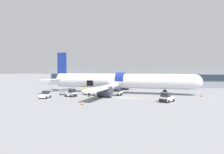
{
  "coord_description": "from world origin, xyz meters",
  "views": [
    {
      "loc": [
        10.31,
        -41.58,
        5.72
      ],
      "look_at": [
        -3.58,
        4.46,
        4.12
      ],
      "focal_mm": 32.0,
      "sensor_mm": 36.0,
      "label": 1
    }
  ],
  "objects_px": {
    "baggage_cart_loading": "(92,93)",
    "ground_crew_driver": "(83,91)",
    "airplane": "(119,81)",
    "ground_crew_loader_b": "(85,89)",
    "baggage_tug_lead": "(166,98)",
    "ground_crew_loader_a": "(89,93)",
    "baggage_tug_spare": "(45,95)",
    "baggage_cart_queued": "(66,92)",
    "baggage_tug_mid": "(116,92)",
    "baggage_tug_rear": "(71,93)"
  },
  "relations": [
    {
      "from": "baggage_tug_lead",
      "to": "ground_crew_loader_b",
      "type": "distance_m",
      "value": 21.43
    },
    {
      "from": "baggage_tug_spare",
      "to": "baggage_cart_loading",
      "type": "bearing_deg",
      "value": 45.66
    },
    {
      "from": "baggage_cart_loading",
      "to": "baggage_cart_queued",
      "type": "xyz_separation_m",
      "value": [
        -6.02,
        -1.08,
        0.06
      ]
    },
    {
      "from": "baggage_cart_loading",
      "to": "ground_crew_loader_a",
      "type": "distance_m",
      "value": 2.75
    },
    {
      "from": "airplane",
      "to": "baggage_cart_loading",
      "type": "xyz_separation_m",
      "value": [
        -4.85,
        -6.12,
        -2.48
      ]
    },
    {
      "from": "baggage_tug_mid",
      "to": "ground_crew_loader_b",
      "type": "distance_m",
      "value": 8.64
    },
    {
      "from": "baggage_tug_rear",
      "to": "ground_crew_loader_b",
      "type": "bearing_deg",
      "value": 88.27
    },
    {
      "from": "baggage_tug_rear",
      "to": "baggage_cart_loading",
      "type": "distance_m",
      "value": 5.03
    },
    {
      "from": "baggage_cart_queued",
      "to": "airplane",
      "type": "bearing_deg",
      "value": 33.53
    },
    {
      "from": "baggage_cart_queued",
      "to": "baggage_tug_mid",
      "type": "bearing_deg",
      "value": 11.45
    },
    {
      "from": "ground_crew_loader_b",
      "to": "ground_crew_driver",
      "type": "bearing_deg",
      "value": -80.36
    },
    {
      "from": "ground_crew_loader_b",
      "to": "airplane",
      "type": "bearing_deg",
      "value": 22.44
    },
    {
      "from": "baggage_tug_lead",
      "to": "baggage_tug_rear",
      "type": "relative_size",
      "value": 1.23
    },
    {
      "from": "baggage_tug_rear",
      "to": "ground_crew_driver",
      "type": "xyz_separation_m",
      "value": [
        0.52,
        4.87,
        0.15
      ]
    },
    {
      "from": "airplane",
      "to": "baggage_cart_queued",
      "type": "bearing_deg",
      "value": -146.47
    },
    {
      "from": "baggage_tug_spare",
      "to": "ground_crew_driver",
      "type": "height_order",
      "value": "ground_crew_driver"
    },
    {
      "from": "baggage_tug_lead",
      "to": "ground_crew_loader_a",
      "type": "bearing_deg",
      "value": 170.76
    },
    {
      "from": "baggage_tug_mid",
      "to": "baggage_cart_loading",
      "type": "height_order",
      "value": "baggage_tug_mid"
    },
    {
      "from": "baggage_cart_loading",
      "to": "airplane",
      "type": "bearing_deg",
      "value": 51.61
    },
    {
      "from": "ground_crew_loader_a",
      "to": "baggage_tug_spare",
      "type": "bearing_deg",
      "value": -148.63
    },
    {
      "from": "airplane",
      "to": "ground_crew_loader_b",
      "type": "xyz_separation_m",
      "value": [
        -7.86,
        -3.25,
        -2.02
      ]
    },
    {
      "from": "airplane",
      "to": "ground_crew_loader_b",
      "type": "bearing_deg",
      "value": -157.56
    },
    {
      "from": "baggage_tug_lead",
      "to": "baggage_cart_loading",
      "type": "xyz_separation_m",
      "value": [
        -16.79,
        5.32,
        -0.26
      ]
    },
    {
      "from": "baggage_cart_loading",
      "to": "ground_crew_loader_b",
      "type": "distance_m",
      "value": 4.19
    },
    {
      "from": "baggage_cart_queued",
      "to": "ground_crew_loader_b",
      "type": "height_order",
      "value": "ground_crew_loader_b"
    },
    {
      "from": "airplane",
      "to": "ground_crew_loader_b",
      "type": "height_order",
      "value": "airplane"
    },
    {
      "from": "baggage_tug_rear",
      "to": "baggage_cart_loading",
      "type": "height_order",
      "value": "baggage_tug_rear"
    },
    {
      "from": "baggage_tug_spare",
      "to": "ground_crew_loader_a",
      "type": "height_order",
      "value": "ground_crew_loader_a"
    },
    {
      "from": "baggage_tug_mid",
      "to": "baggage_tug_rear",
      "type": "distance_m",
      "value": 10.07
    },
    {
      "from": "baggage_tug_lead",
      "to": "baggage_tug_mid",
      "type": "bearing_deg",
      "value": 149.91
    },
    {
      "from": "baggage_tug_mid",
      "to": "ground_crew_driver",
      "type": "bearing_deg",
      "value": -178.35
    },
    {
      "from": "airplane",
      "to": "baggage_tug_spare",
      "type": "distance_m",
      "value": 18.31
    },
    {
      "from": "baggage_cart_queued",
      "to": "ground_crew_loader_b",
      "type": "relative_size",
      "value": 1.92
    },
    {
      "from": "airplane",
      "to": "baggage_tug_rear",
      "type": "xyz_separation_m",
      "value": [
        -8.07,
        -9.98,
        -2.27
      ]
    },
    {
      "from": "baggage_tug_lead",
      "to": "baggage_cart_loading",
      "type": "distance_m",
      "value": 17.61
    },
    {
      "from": "ground_crew_loader_a",
      "to": "ground_crew_driver",
      "type": "height_order",
      "value": "ground_crew_driver"
    },
    {
      "from": "baggage_tug_rear",
      "to": "baggage_cart_queued",
      "type": "xyz_separation_m",
      "value": [
        -2.81,
        2.78,
        -0.16
      ]
    },
    {
      "from": "baggage_cart_loading",
      "to": "ground_crew_loader_b",
      "type": "relative_size",
      "value": 2.35
    },
    {
      "from": "baggage_tug_mid",
      "to": "baggage_cart_loading",
      "type": "xyz_separation_m",
      "value": [
        -5.46,
        -1.24,
        -0.2
      ]
    },
    {
      "from": "baggage_cart_loading",
      "to": "ground_crew_loader_a",
      "type": "bearing_deg",
      "value": -78.72
    },
    {
      "from": "ground_crew_loader_a",
      "to": "baggage_tug_rear",
      "type": "bearing_deg",
      "value": -162.44
    },
    {
      "from": "baggage_tug_spare",
      "to": "airplane",
      "type": "bearing_deg",
      "value": 48.22
    },
    {
      "from": "baggage_tug_spare",
      "to": "baggage_cart_loading",
      "type": "height_order",
      "value": "baggage_tug_spare"
    },
    {
      "from": "ground_crew_loader_a",
      "to": "airplane",
      "type": "bearing_deg",
      "value": 63.87
    },
    {
      "from": "ground_crew_loader_a",
      "to": "ground_crew_loader_b",
      "type": "distance_m",
      "value": 6.59
    },
    {
      "from": "baggage_tug_lead",
      "to": "baggage_tug_mid",
      "type": "height_order",
      "value": "baggage_tug_lead"
    },
    {
      "from": "airplane",
      "to": "baggage_cart_loading",
      "type": "relative_size",
      "value": 9.03
    },
    {
      "from": "ground_crew_loader_b",
      "to": "ground_crew_driver",
      "type": "height_order",
      "value": "ground_crew_loader_b"
    },
    {
      "from": "baggage_cart_loading",
      "to": "ground_crew_driver",
      "type": "distance_m",
      "value": 2.9
    },
    {
      "from": "baggage_tug_mid",
      "to": "baggage_tug_spare",
      "type": "relative_size",
      "value": 1.08
    }
  ]
}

